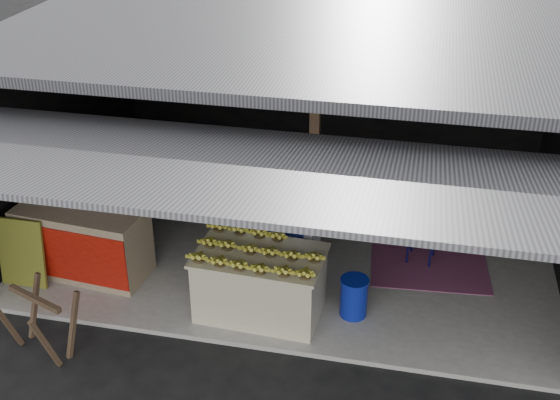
% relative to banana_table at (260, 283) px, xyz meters
% --- Properties ---
extents(ground, '(80.00, 80.00, 0.00)m').
position_rel_banana_table_xyz_m(ground, '(0.09, -0.61, -0.46)').
color(ground, black).
rests_on(ground, ground).
extents(concrete_slab, '(7.00, 5.00, 0.06)m').
position_rel_banana_table_xyz_m(concrete_slab, '(0.09, 1.89, -0.43)').
color(concrete_slab, gray).
rests_on(concrete_slab, ground).
extents(shophouse, '(7.40, 7.29, 3.02)m').
position_rel_banana_table_xyz_m(shophouse, '(0.09, 2.20, 1.64)').
color(shophouse, black).
rests_on(shophouse, ground).
extents(banana_table, '(1.51, 0.98, 0.81)m').
position_rel_banana_table_xyz_m(banana_table, '(0.00, 0.00, 0.00)').
color(banana_table, beige).
rests_on(banana_table, concrete_slab).
extents(banana_pile, '(1.39, 0.88, 0.16)m').
position_rel_banana_table_xyz_m(banana_pile, '(0.00, 0.00, 0.48)').
color(banana_pile, gold).
rests_on(banana_pile, banana_table).
extents(white_crate, '(1.01, 0.70, 1.12)m').
position_rel_banana_table_xyz_m(white_crate, '(-0.02, 1.03, 0.16)').
color(white_crate, white).
rests_on(white_crate, concrete_slab).
extents(neighbor_stall, '(1.67, 0.87, 1.66)m').
position_rel_banana_table_xyz_m(neighbor_stall, '(-2.38, 0.36, 0.09)').
color(neighbor_stall, '#998466').
rests_on(neighbor_stall, concrete_slab).
extents(green_signboard, '(0.60, 0.16, 0.90)m').
position_rel_banana_table_xyz_m(green_signboard, '(-3.00, -0.07, 0.04)').
color(green_signboard, black).
rests_on(green_signboard, concrete_slab).
extents(sawhorse, '(0.87, 0.86, 0.76)m').
position_rel_banana_table_xyz_m(sawhorse, '(-2.18, -1.14, 0.01)').
color(sawhorse, '#4B3625').
rests_on(sawhorse, ground).
extents(water_barrel, '(0.32, 0.32, 0.47)m').
position_rel_banana_table_xyz_m(water_barrel, '(1.08, 0.18, -0.17)').
color(water_barrel, navy).
rests_on(water_barrel, concrete_slab).
extents(plastic_chair, '(0.42, 0.42, 0.79)m').
position_rel_banana_table_xyz_m(plastic_chair, '(1.81, 1.61, 0.05)').
color(plastic_chair, '#0A0A3A').
rests_on(plastic_chair, concrete_slab).
extents(magenta_rug, '(1.58, 1.12, 0.01)m').
position_rel_banana_table_xyz_m(magenta_rug, '(1.93, 1.33, -0.40)').
color(magenta_rug, maroon).
rests_on(magenta_rug, concrete_slab).
extents(picture_frames, '(1.62, 0.04, 0.46)m').
position_rel_banana_table_xyz_m(picture_frames, '(-0.08, 4.28, 1.47)').
color(picture_frames, black).
rests_on(picture_frames, shophouse).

